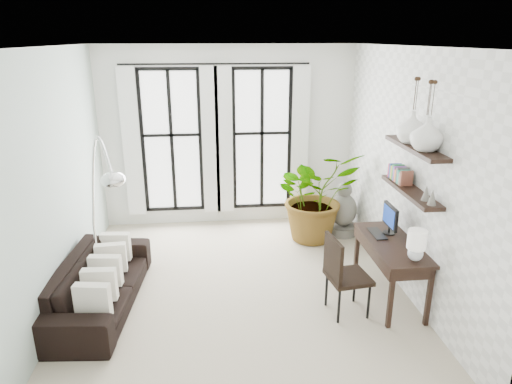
{
  "coord_description": "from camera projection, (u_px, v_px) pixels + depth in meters",
  "views": [
    {
      "loc": [
        -0.33,
        -5.53,
        3.3
      ],
      "look_at": [
        0.27,
        0.3,
        1.31
      ],
      "focal_mm": 32.0,
      "sensor_mm": 36.0,
      "label": 1
    }
  ],
  "objects": [
    {
      "name": "throw_pillows",
      "position": [
        106.0,
        270.0,
        5.77
      ],
      "size": [
        0.4,
        1.52,
        0.4
      ],
      "color": "silver",
      "rests_on": "sofa"
    },
    {
      "name": "wall_right",
      "position": [
        407.0,
        173.0,
        6.01
      ],
      "size": [
        0.0,
        5.0,
        5.0
      ],
      "primitive_type": "plane",
      "rotation": [
        1.57,
        0.0,
        -1.57
      ],
      "color": "white",
      "rests_on": "floor"
    },
    {
      "name": "ceiling",
      "position": [
        235.0,
        46.0,
        5.28
      ],
      "size": [
        5.0,
        5.0,
        0.0
      ],
      "primitive_type": "plane",
      "color": "white",
      "rests_on": "wall_back"
    },
    {
      "name": "wall_shelves",
      "position": [
        411.0,
        173.0,
        5.58
      ],
      "size": [
        0.25,
        1.3,
        0.6
      ],
      "color": "black",
      "rests_on": "wall_right"
    },
    {
      "name": "wall_back",
      "position": [
        228.0,
        138.0,
        8.15
      ],
      "size": [
        4.5,
        0.0,
        4.5
      ],
      "primitive_type": "plane",
      "rotation": [
        1.57,
        0.0,
        0.0
      ],
      "color": "white",
      "rests_on": "floor"
    },
    {
      "name": "desk",
      "position": [
        393.0,
        248.0,
        5.8
      ],
      "size": [
        0.58,
        1.38,
        1.21
      ],
      "color": "black",
      "rests_on": "floor"
    },
    {
      "name": "vase_b",
      "position": [
        412.0,
        127.0,
        5.51
      ],
      "size": [
        0.37,
        0.37,
        0.38
      ],
      "primitive_type": "imported",
      "color": "white",
      "rests_on": "shelf_upper"
    },
    {
      "name": "windows",
      "position": [
        217.0,
        141.0,
        8.07
      ],
      "size": [
        3.26,
        0.13,
        2.65
      ],
      "color": "white",
      "rests_on": "wall_back"
    },
    {
      "name": "wall_left",
      "position": [
        54.0,
        184.0,
        5.57
      ],
      "size": [
        0.0,
        5.0,
        5.0
      ],
      "primitive_type": "plane",
      "rotation": [
        1.57,
        0.0,
        1.57
      ],
      "color": "#ACC0B6",
      "rests_on": "floor"
    },
    {
      "name": "vase_a",
      "position": [
        427.0,
        134.0,
        5.14
      ],
      "size": [
        0.37,
        0.37,
        0.38
      ],
      "primitive_type": "imported",
      "color": "white",
      "rests_on": "shelf_upper"
    },
    {
      "name": "buddha",
      "position": [
        343.0,
        212.0,
        7.97
      ],
      "size": [
        0.53,
        0.53,
        0.95
      ],
      "color": "slate",
      "rests_on": "floor"
    },
    {
      "name": "sofa",
      "position": [
        99.0,
        283.0,
        5.82
      ],
      "size": [
        1.05,
        2.28,
        0.65
      ],
      "primitive_type": "imported",
      "rotation": [
        0.0,
        0.0,
        1.49
      ],
      "color": "black",
      "rests_on": "floor"
    },
    {
      "name": "floor",
      "position": [
        239.0,
        289.0,
        6.31
      ],
      "size": [
        5.0,
        5.0,
        0.0
      ],
      "primitive_type": "plane",
      "color": "#BDAE96",
      "rests_on": "ground"
    },
    {
      "name": "desk_chair",
      "position": [
        342.0,
        271.0,
        5.57
      ],
      "size": [
        0.55,
        0.55,
        1.04
      ],
      "rotation": [
        0.0,
        0.0,
        0.14
      ],
      "color": "black",
      "rests_on": "floor"
    },
    {
      "name": "plant",
      "position": [
        315.0,
        195.0,
        7.66
      ],
      "size": [
        1.66,
        1.52,
        1.57
      ],
      "primitive_type": "imported",
      "rotation": [
        0.0,
        0.0,
        0.24
      ],
      "color": "#2D7228",
      "rests_on": "floor"
    },
    {
      "name": "arc_lamp",
      "position": [
        100.0,
        179.0,
        5.63
      ],
      "size": [
        0.71,
        0.7,
        2.18
      ],
      "color": "silver",
      "rests_on": "floor"
    }
  ]
}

